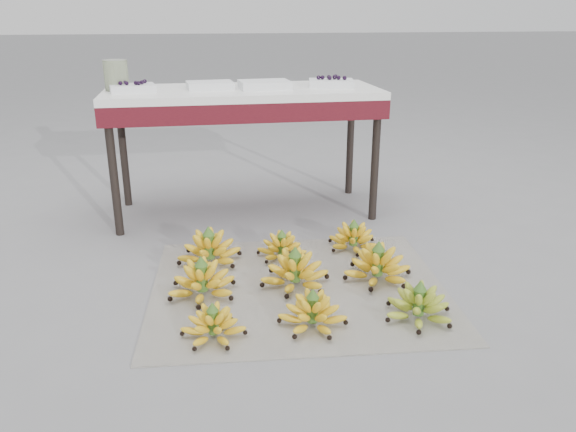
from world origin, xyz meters
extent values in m
plane|color=gray|center=(0.00, 0.00, 0.00)|extent=(60.00, 60.00, 0.00)
cube|color=silver|center=(0.11, 0.00, 0.00)|extent=(1.33, 1.14, 0.01)
ellipsoid|color=yellow|center=(-0.26, -0.34, 0.04)|extent=(0.30, 0.30, 0.07)
ellipsoid|color=yellow|center=(-0.26, -0.34, 0.07)|extent=(0.21, 0.21, 0.05)
ellipsoid|color=yellow|center=(-0.26, -0.34, 0.10)|extent=(0.14, 0.14, 0.04)
cylinder|color=#3D6721|center=(-0.26, -0.34, 0.07)|extent=(0.04, 0.04, 0.10)
cone|color=#3D6721|center=(-0.26, -0.34, 0.13)|extent=(0.05, 0.05, 0.03)
ellipsoid|color=yellow|center=(0.11, -0.32, 0.04)|extent=(0.33, 0.33, 0.08)
ellipsoid|color=yellow|center=(0.11, -0.32, 0.08)|extent=(0.23, 0.23, 0.06)
ellipsoid|color=yellow|center=(0.11, -0.32, 0.11)|extent=(0.15, 0.15, 0.05)
cylinder|color=#3D6721|center=(0.11, -0.32, 0.08)|extent=(0.04, 0.04, 0.10)
cone|color=#3D6721|center=(0.11, -0.32, 0.14)|extent=(0.05, 0.05, 0.04)
ellipsoid|color=olive|center=(0.52, -0.34, 0.05)|extent=(0.31, 0.31, 0.08)
ellipsoid|color=olive|center=(0.52, -0.34, 0.08)|extent=(0.22, 0.22, 0.06)
ellipsoid|color=olive|center=(0.52, -0.34, 0.11)|extent=(0.14, 0.14, 0.05)
cylinder|color=#3D6721|center=(0.52, -0.34, 0.08)|extent=(0.04, 0.04, 0.11)
cone|color=#3D6721|center=(0.52, -0.34, 0.15)|extent=(0.05, 0.05, 0.04)
ellipsoid|color=yellow|center=(-0.29, 0.00, 0.05)|extent=(0.30, 0.30, 0.09)
ellipsoid|color=yellow|center=(-0.29, 0.00, 0.09)|extent=(0.21, 0.21, 0.06)
ellipsoid|color=yellow|center=(-0.29, 0.00, 0.12)|extent=(0.14, 0.14, 0.05)
cylinder|color=#3D6721|center=(-0.29, 0.00, 0.09)|extent=(0.05, 0.05, 0.12)
cone|color=#3D6721|center=(-0.29, 0.00, 0.16)|extent=(0.06, 0.06, 0.04)
ellipsoid|color=yellow|center=(0.10, 0.02, 0.05)|extent=(0.33, 0.33, 0.09)
ellipsoid|color=yellow|center=(0.10, 0.02, 0.09)|extent=(0.23, 0.23, 0.07)
ellipsoid|color=yellow|center=(0.10, 0.02, 0.13)|extent=(0.15, 0.15, 0.06)
cylinder|color=#3D6721|center=(0.10, 0.02, 0.09)|extent=(0.05, 0.05, 0.12)
cone|color=#3D6721|center=(0.10, 0.02, 0.17)|extent=(0.06, 0.06, 0.04)
ellipsoid|color=yellow|center=(0.47, 0.01, 0.05)|extent=(0.39, 0.39, 0.09)
ellipsoid|color=yellow|center=(0.47, 0.01, 0.09)|extent=(0.27, 0.27, 0.07)
ellipsoid|color=yellow|center=(0.47, 0.01, 0.13)|extent=(0.18, 0.18, 0.06)
cylinder|color=#3D6721|center=(0.47, 0.01, 0.09)|extent=(0.05, 0.05, 0.12)
cone|color=#3D6721|center=(0.47, 0.01, 0.17)|extent=(0.06, 0.06, 0.04)
ellipsoid|color=yellow|center=(-0.25, 0.32, 0.05)|extent=(0.34, 0.34, 0.09)
ellipsoid|color=yellow|center=(-0.25, 0.32, 0.09)|extent=(0.24, 0.24, 0.07)
ellipsoid|color=yellow|center=(-0.25, 0.32, 0.13)|extent=(0.16, 0.16, 0.06)
cylinder|color=#3D6721|center=(-0.25, 0.32, 0.09)|extent=(0.05, 0.05, 0.12)
cone|color=#3D6721|center=(-0.25, 0.32, 0.17)|extent=(0.06, 0.06, 0.04)
ellipsoid|color=yellow|center=(0.10, 0.32, 0.04)|extent=(0.28, 0.28, 0.07)
ellipsoid|color=yellow|center=(0.10, 0.32, 0.07)|extent=(0.20, 0.20, 0.05)
ellipsoid|color=yellow|center=(0.10, 0.32, 0.10)|extent=(0.13, 0.13, 0.04)
cylinder|color=#3D6721|center=(0.10, 0.32, 0.07)|extent=(0.04, 0.04, 0.10)
cone|color=#3D6721|center=(0.10, 0.32, 0.13)|extent=(0.05, 0.05, 0.04)
ellipsoid|color=yellow|center=(0.47, 0.36, 0.04)|extent=(0.26, 0.26, 0.08)
ellipsoid|color=yellow|center=(0.47, 0.36, 0.08)|extent=(0.19, 0.19, 0.06)
ellipsoid|color=yellow|center=(0.47, 0.36, 0.11)|extent=(0.12, 0.12, 0.05)
cylinder|color=#3D6721|center=(0.47, 0.36, 0.08)|extent=(0.04, 0.04, 0.10)
cone|color=#3D6721|center=(0.47, 0.36, 0.14)|extent=(0.05, 0.05, 0.04)
cylinder|color=black|center=(-0.71, 0.77, 0.34)|extent=(0.04, 0.04, 0.68)
cylinder|color=black|center=(0.70, 0.77, 0.34)|extent=(0.04, 0.04, 0.68)
cylinder|color=black|center=(-0.71, 1.28, 0.34)|extent=(0.04, 0.04, 0.68)
cylinder|color=black|center=(0.70, 1.28, 0.34)|extent=(0.04, 0.04, 0.68)
cube|color=#5B111A|center=(-0.01, 1.02, 0.63)|extent=(1.51, 0.60, 0.10)
cube|color=white|center=(-0.01, 1.02, 0.70)|extent=(1.51, 0.60, 0.04)
cube|color=silver|center=(-0.60, 1.00, 0.74)|extent=(0.26, 0.21, 0.04)
sphere|color=black|center=(-0.56, 0.96, 0.77)|extent=(0.02, 0.02, 0.02)
sphere|color=black|center=(-0.57, 0.97, 0.77)|extent=(0.02, 0.02, 0.02)
sphere|color=black|center=(-0.65, 0.97, 0.77)|extent=(0.02, 0.02, 0.02)
sphere|color=black|center=(-0.53, 1.03, 0.77)|extent=(0.02, 0.02, 0.02)
sphere|color=black|center=(-0.66, 1.02, 0.77)|extent=(0.02, 0.02, 0.02)
sphere|color=black|center=(-0.64, 1.01, 0.77)|extent=(0.02, 0.02, 0.02)
sphere|color=black|center=(-0.62, 0.97, 0.77)|extent=(0.02, 0.02, 0.02)
sphere|color=black|center=(-0.54, 0.99, 0.77)|extent=(0.02, 0.02, 0.02)
cube|color=silver|center=(-0.19, 1.03, 0.74)|extent=(0.26, 0.20, 0.04)
cube|color=silver|center=(0.11, 1.00, 0.75)|extent=(0.29, 0.22, 0.04)
cube|color=silver|center=(0.50, 1.02, 0.74)|extent=(0.28, 0.22, 0.04)
sphere|color=black|center=(0.53, 0.99, 0.78)|extent=(0.02, 0.02, 0.02)
sphere|color=black|center=(0.48, 0.99, 0.78)|extent=(0.02, 0.02, 0.02)
sphere|color=black|center=(0.49, 1.03, 0.78)|extent=(0.02, 0.02, 0.02)
sphere|color=black|center=(0.53, 1.06, 0.78)|extent=(0.02, 0.02, 0.02)
sphere|color=black|center=(0.52, 1.04, 0.78)|extent=(0.02, 0.02, 0.02)
sphere|color=black|center=(0.45, 1.02, 0.78)|extent=(0.02, 0.02, 0.02)
sphere|color=black|center=(0.48, 1.01, 0.78)|extent=(0.02, 0.02, 0.02)
sphere|color=black|center=(0.42, 1.02, 0.78)|extent=(0.02, 0.02, 0.02)
sphere|color=black|center=(0.51, 1.01, 0.78)|extent=(0.02, 0.02, 0.02)
sphere|color=black|center=(0.56, 0.98, 0.78)|extent=(0.02, 0.02, 0.02)
cylinder|color=beige|center=(-0.68, 1.05, 0.80)|extent=(0.13, 0.13, 0.16)
camera|label=1|loc=(-0.30, -2.13, 1.13)|focal=35.00mm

